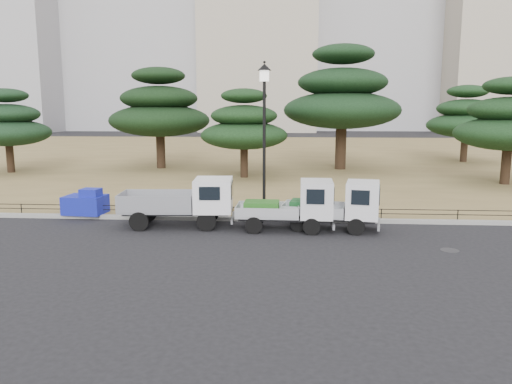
# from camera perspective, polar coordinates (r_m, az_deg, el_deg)

# --- Properties ---
(ground) EXTENTS (220.00, 220.00, 0.00)m
(ground) POSITION_cam_1_polar(r_m,az_deg,el_deg) (17.79, -0.45, -5.21)
(ground) COLOR black
(lawn) EXTENTS (120.00, 56.00, 0.15)m
(lawn) POSITION_cam_1_polar(r_m,az_deg,el_deg) (47.98, 2.38, 4.24)
(lawn) COLOR olive
(lawn) RESTS_ON ground
(curb) EXTENTS (120.00, 0.25, 0.16)m
(curb) POSITION_cam_1_polar(r_m,az_deg,el_deg) (20.29, 0.12, -3.12)
(curb) COLOR gray
(curb) RESTS_ON ground
(truck_large) EXTENTS (4.38, 1.98, 1.87)m
(truck_large) POSITION_cam_1_polar(r_m,az_deg,el_deg) (19.42, -8.24, -0.91)
(truck_large) COLOR black
(truck_large) RESTS_ON ground
(truck_kei_front) EXTENTS (3.59, 1.62, 1.89)m
(truck_kei_front) POSITION_cam_1_polar(r_m,az_deg,el_deg) (18.69, 4.21, -1.56)
(truck_kei_front) COLOR black
(truck_kei_front) RESTS_ON ground
(truck_kei_rear) EXTENTS (3.74, 2.05, 1.86)m
(truck_kei_rear) POSITION_cam_1_polar(r_m,az_deg,el_deg) (18.95, 9.40, -1.54)
(truck_kei_rear) COLOR black
(truck_kei_rear) RESTS_ON ground
(street_lamp) EXTENTS (0.55, 0.55, 6.11)m
(street_lamp) POSITION_cam_1_polar(r_m,az_deg,el_deg) (20.08, 0.95, 8.84)
(street_lamp) COLOR black
(street_lamp) RESTS_ON lawn
(pipe_fence) EXTENTS (38.00, 0.04, 0.40)m
(pipe_fence) POSITION_cam_1_polar(r_m,az_deg,el_deg) (20.36, 0.15, -2.04)
(pipe_fence) COLOR black
(pipe_fence) RESTS_ON lawn
(tarp_pile) EXTENTS (1.73, 1.33, 1.09)m
(tarp_pile) POSITION_cam_1_polar(r_m,az_deg,el_deg) (22.13, -18.86, -1.24)
(tarp_pile) COLOR #1722B3
(tarp_pile) RESTS_ON lawn
(manhole) EXTENTS (0.60, 0.60, 0.01)m
(manhole) POSITION_cam_1_polar(r_m,az_deg,el_deg) (17.37, 21.26, -6.23)
(manhole) COLOR #2D2D30
(manhole) RESTS_ON ground
(pine_west_far) EXTENTS (5.64, 5.64, 5.70)m
(pine_west_far) POSITION_cam_1_polar(r_m,az_deg,el_deg) (38.14, -26.54, 6.93)
(pine_west_far) COLOR black
(pine_west_far) RESTS_ON lawn
(pine_west_near) EXTENTS (7.29, 7.29, 7.29)m
(pine_west_near) POSITION_cam_1_polar(r_m,az_deg,el_deg) (37.35, -10.97, 9.13)
(pine_west_near) COLOR black
(pine_west_near) RESTS_ON lawn
(pine_center_left) EXTENTS (5.51, 5.51, 5.60)m
(pine_center_left) POSITION_cam_1_polar(r_m,az_deg,el_deg) (31.73, -1.38, 7.50)
(pine_center_left) COLOR black
(pine_center_left) RESTS_ON lawn
(pine_center_right) EXTENTS (8.31, 8.31, 8.81)m
(pine_center_right) POSITION_cam_1_polar(r_m,az_deg,el_deg) (36.59, 9.81, 10.57)
(pine_center_right) COLOR black
(pine_center_right) RESTS_ON lawn
(pine_east_near) EXTENTS (6.08, 6.08, 6.14)m
(pine_east_near) POSITION_cam_1_polar(r_m,az_deg,el_deg) (32.29, 26.98, 7.06)
(pine_east_near) COLOR black
(pine_east_near) RESTS_ON lawn
(pine_east_far) EXTENTS (6.20, 6.20, 6.23)m
(pine_east_far) POSITION_cam_1_polar(r_m,az_deg,el_deg) (44.49, 22.89, 7.82)
(pine_east_far) COLOR black
(pine_east_far) RESTS_ON lawn
(tower_east) EXTENTS (20.00, 18.00, 48.00)m
(tower_east) POSITION_cam_1_polar(r_m,az_deg,el_deg) (108.19, 26.39, 19.00)
(tower_east) COLOR #AAA08C
(tower_east) RESTS_ON ground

